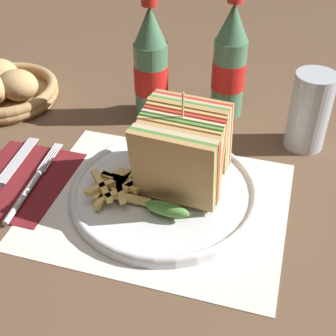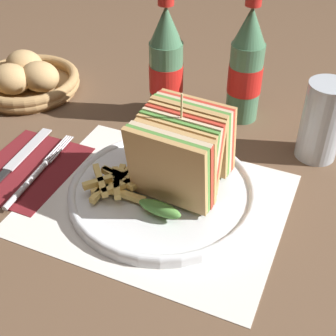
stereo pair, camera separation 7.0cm
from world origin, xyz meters
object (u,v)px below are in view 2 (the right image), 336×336
Objects in this scene: coke_bottle_near at (166,67)px; coke_bottle_far at (246,68)px; fork at (34,176)px; glass_near at (321,126)px; knife at (14,164)px; bread_basket at (27,80)px; plate_main at (163,191)px; club_sandwich at (181,154)px.

coke_bottle_near is 0.14m from coke_bottle_far.
glass_near is at bearing 27.68° from fork.
coke_bottle_far is at bearing 40.72° from knife.
coke_bottle_far reaches higher than bread_basket.
coke_bottle_far reaches higher than plate_main.
knife is at bearing -173.11° from plate_main.
plate_main is 0.21m from fork.
club_sandwich is 0.71× the size of coke_bottle_far.
coke_bottle_far is at bearing 80.67° from plate_main.
club_sandwich is 0.24m from fork.
club_sandwich is (0.02, 0.02, 0.07)m from plate_main.
glass_near is at bearing -2.85° from coke_bottle_near.
glass_near is (0.19, 0.20, 0.05)m from plate_main.
club_sandwich is 0.85× the size of fork.
plate_main is 0.25m from coke_bottle_near.
coke_bottle_near reaches higher than bread_basket.
coke_bottle_far is 1.74× the size of glass_near.
club_sandwich is 0.23m from coke_bottle_near.
bread_basket is (-0.58, -0.01, -0.03)m from glass_near.
coke_bottle_far is (0.24, 0.31, 0.09)m from fork.
coke_bottle_near reaches higher than fork.
fork is 0.05m from knife.
coke_bottle_far is (0.04, 0.27, 0.09)m from plate_main.
knife is 0.31m from coke_bottle_near.
coke_bottle_near is at bearing 51.42° from knife.
bread_basket is at bearing 157.20° from club_sandwich.
bread_basket is at bearing 116.95° from knife.
glass_near reaches higher than fork.
bread_basket is at bearing -178.83° from glass_near.
glass_near is at bearing 46.97° from club_sandwich.
plate_main is at bearing -134.25° from glass_near.
glass_near is at bearing 1.17° from bread_basket.
club_sandwich is at bearing 34.47° from plate_main.
knife is 0.43m from coke_bottle_far.
coke_bottle_far reaches higher than glass_near.
bread_basket is (-0.18, 0.23, 0.02)m from fork.
glass_near is (0.17, 0.18, -0.02)m from club_sandwich.
bread_basket is at bearing 154.13° from plate_main.
knife is (-0.28, -0.05, -0.07)m from club_sandwich.
club_sandwich reaches higher than glass_near.
glass_near is (0.45, 0.23, 0.05)m from knife.
knife is 0.88× the size of coke_bottle_far.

